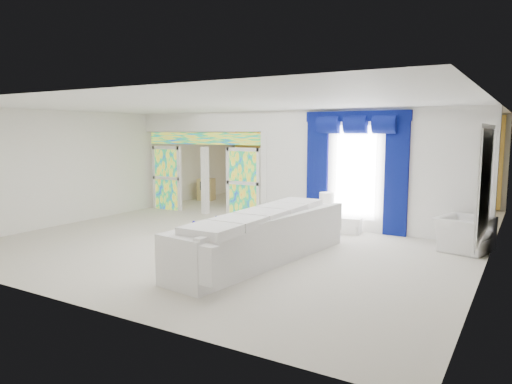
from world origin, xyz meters
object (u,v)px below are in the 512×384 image
Objects in this scene: coffee_table at (214,240)px; armchair at (464,234)px; white_sofa at (263,239)px; console_table at (338,224)px; grand_piano at (272,188)px.

coffee_table is 5.19m from armchair.
white_sofa is at bearing -12.53° from coffee_table.
white_sofa is at bearing -95.27° from console_table.
coffee_table is at bearing -119.68° from console_table.
grand_piano is (-2.04, 6.25, 0.33)m from coffee_table.
grand_piano is at bearing 137.58° from console_table.
armchair is 7.57m from grand_piano.
armchair is (2.90, -0.37, 0.16)m from console_table.
coffee_table reaches higher than console_table.
coffee_table is 1.55× the size of console_table.
grand_piano reaches higher than console_table.
armchair reaches higher than coffee_table.
console_table is 5.00m from grand_piano.
white_sofa is 4.26m from armchair.
white_sofa reaches higher than coffee_table.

